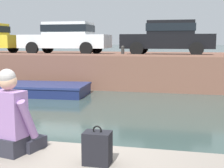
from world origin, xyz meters
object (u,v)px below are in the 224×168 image
at_px(mooring_bollard_mid, 123,50).
at_px(boat_moored_west_navy, 23,89).
at_px(car_left_inner_white, 67,37).
at_px(person_seated_left, 13,121).
at_px(car_centre_black, 169,36).
at_px(backpack_on_ledge, 98,148).

bearing_deg(mooring_bollard_mid, boat_moored_west_navy, -154.70).
bearing_deg(boat_moored_west_navy, car_left_inner_white, 77.50).
bearing_deg(person_seated_left, car_centre_black, 84.01).
relative_size(car_centre_black, backpack_on_ledge, 10.07).
xyz_separation_m(person_seated_left, backpack_on_ledge, (1.02, -0.10, -0.20)).
xyz_separation_m(mooring_bollard_mid, person_seated_left, (0.67, -10.08, -0.51)).
bearing_deg(person_seated_left, car_left_inner_white, 108.05).
relative_size(boat_moored_west_navy, car_centre_black, 1.41).
xyz_separation_m(mooring_bollard_mid, backpack_on_ledge, (1.69, -10.18, -0.71)).
distance_m(boat_moored_west_navy, car_left_inner_white, 3.87).
bearing_deg(car_centre_black, boat_moored_west_navy, -150.80).
relative_size(boat_moored_west_navy, mooring_bollard_mid, 12.99).
height_order(car_centre_black, backpack_on_ledge, car_centre_black).
height_order(mooring_bollard_mid, backpack_on_ledge, mooring_bollard_mid).
distance_m(boat_moored_west_navy, car_centre_black, 6.80).
distance_m(mooring_bollard_mid, person_seated_left, 10.12).
relative_size(mooring_bollard_mid, backpack_on_ledge, 1.09).
bearing_deg(car_centre_black, car_left_inner_white, 179.99).
xyz_separation_m(car_centre_black, backpack_on_ledge, (-0.18, -11.55, -1.32)).
xyz_separation_m(car_left_inner_white, car_centre_black, (4.93, -0.00, -0.00)).
height_order(car_left_inner_white, backpack_on_ledge, car_left_inner_white).
xyz_separation_m(boat_moored_west_navy, person_seated_left, (4.43, -8.31, 1.02)).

